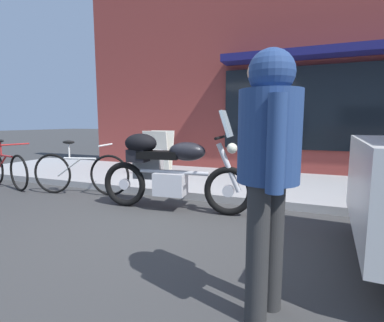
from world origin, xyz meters
TOP-DOWN VIEW (x-y plane):
  - ground_plane at (0.00, 0.00)m, footprint 80.00×80.00m
  - touring_motorcycle at (-0.16, 0.61)m, footprint 2.23×0.62m
  - parked_bicycle at (-1.93, 0.81)m, footprint 1.74×0.56m
  - pedestrian_walking at (1.50, -1.25)m, footprint 0.47×0.54m
  - sandwich_board_sign at (-1.24, 2.40)m, footprint 0.55×0.42m
  - second_bicycle_by_cafe at (-3.65, 0.71)m, footprint 1.64×0.56m

SIDE VIEW (x-z plane):
  - ground_plane at x=0.00m, z-range 0.00..0.00m
  - second_bicycle_by_cafe at x=-3.65m, z-range -0.09..0.83m
  - parked_bicycle at x=-1.93m, z-range -0.09..0.86m
  - sandwich_board_sign at x=-1.24m, z-range 0.12..1.08m
  - touring_motorcycle at x=-0.16m, z-range -0.09..1.32m
  - pedestrian_walking at x=1.50m, z-range 0.22..1.91m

